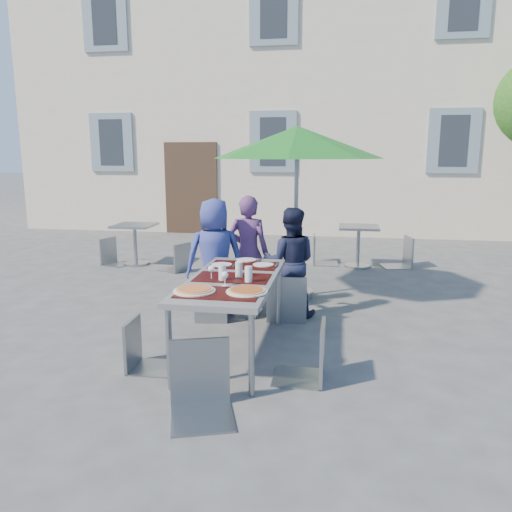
% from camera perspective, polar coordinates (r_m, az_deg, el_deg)
% --- Properties ---
extents(ground, '(90.00, 90.00, 0.00)m').
position_cam_1_polar(ground, '(4.98, -10.27, -11.17)').
color(ground, '#464648').
rests_on(ground, ground).
extents(building, '(13.60, 8.20, 11.10)m').
position_cam_1_polar(building, '(16.15, 4.10, 21.98)').
color(building, beige).
rests_on(building, ground).
extents(dining_table, '(0.80, 1.85, 0.76)m').
position_cam_1_polar(dining_table, '(4.78, -2.70, -3.14)').
color(dining_table, '#4C4B50').
rests_on(dining_table, ground).
extents(pizza_near_left, '(0.36, 0.36, 0.03)m').
position_cam_1_polar(pizza_near_left, '(4.30, -7.06, -3.87)').
color(pizza_near_left, white).
rests_on(pizza_near_left, dining_table).
extents(pizza_near_right, '(0.35, 0.35, 0.03)m').
position_cam_1_polar(pizza_near_right, '(4.25, -1.06, -3.98)').
color(pizza_near_right, white).
rests_on(pizza_near_right, dining_table).
extents(glassware, '(0.43, 0.39, 0.15)m').
position_cam_1_polar(glassware, '(4.65, -2.67, -1.87)').
color(glassware, silver).
rests_on(glassware, dining_table).
extents(place_settings, '(0.70, 0.50, 0.01)m').
position_cam_1_polar(place_settings, '(5.36, -1.36, -0.79)').
color(place_settings, white).
rests_on(place_settings, dining_table).
extents(child_0, '(0.81, 0.67, 1.41)m').
position_cam_1_polar(child_0, '(5.95, -4.72, -0.15)').
color(child_0, '#333C8C').
rests_on(child_0, ground).
extents(child_1, '(0.54, 0.37, 1.42)m').
position_cam_1_polar(child_1, '(6.22, -0.90, 0.44)').
color(child_1, '#5F356D').
rests_on(child_1, ground).
extents(child_2, '(0.65, 0.39, 1.30)m').
position_cam_1_polar(child_2, '(5.94, 3.93, -0.69)').
color(child_2, '#191D37').
rests_on(child_2, ground).
extents(chair_0, '(0.43, 0.43, 0.85)m').
position_cam_1_polar(chair_0, '(5.75, -5.16, -2.73)').
color(chair_0, gray).
rests_on(chair_0, ground).
extents(chair_1, '(0.40, 0.40, 0.86)m').
position_cam_1_polar(chair_1, '(5.93, -1.54, -2.22)').
color(chair_1, '#90969B').
rests_on(chair_1, ground).
extents(chair_2, '(0.49, 0.50, 1.04)m').
position_cam_1_polar(chair_2, '(5.74, 3.58, -1.52)').
color(chair_2, gray).
rests_on(chair_2, ground).
extents(chair_3, '(0.40, 0.40, 0.87)m').
position_cam_1_polar(chair_3, '(4.58, -13.00, -6.61)').
color(chair_3, gray).
rests_on(chair_3, ground).
extents(chair_4, '(0.43, 0.43, 0.96)m').
position_cam_1_polar(chair_4, '(4.25, 6.31, -6.93)').
color(chair_4, gray).
rests_on(chair_4, ground).
extents(chair_5, '(0.58, 0.58, 1.03)m').
position_cam_1_polar(chair_5, '(3.71, -6.46, -9.00)').
color(chair_5, gray).
rests_on(chair_5, ground).
extents(patio_umbrella, '(2.22, 2.22, 2.27)m').
position_cam_1_polar(patio_umbrella, '(6.60, 4.72, 12.60)').
color(patio_umbrella, '#9D9FA4').
rests_on(patio_umbrella, ground).
extents(cafe_table_0, '(0.67, 0.67, 0.72)m').
position_cam_1_polar(cafe_table_0, '(8.97, -13.66, 2.03)').
color(cafe_table_0, '#9D9FA4').
rests_on(cafe_table_0, ground).
extents(bg_chair_l_0, '(0.50, 0.50, 0.90)m').
position_cam_1_polar(bg_chair_l_0, '(9.07, -16.20, 2.28)').
color(bg_chair_l_0, '#8F949A').
rests_on(bg_chair_l_0, ground).
extents(bg_chair_r_0, '(0.53, 0.53, 0.90)m').
position_cam_1_polar(bg_chair_r_0, '(8.32, -8.93, 1.80)').
color(bg_chair_r_0, gray).
rests_on(bg_chair_r_0, ground).
extents(cafe_table_1, '(0.67, 0.67, 0.71)m').
position_cam_1_polar(cafe_table_1, '(8.70, 11.62, 1.82)').
color(cafe_table_1, '#9D9FA4').
rests_on(cafe_table_1, ground).
extents(bg_chair_l_1, '(0.47, 0.46, 0.98)m').
position_cam_1_polar(bg_chair_l_1, '(8.84, 7.38, 2.77)').
color(bg_chair_l_1, gray).
rests_on(bg_chair_l_1, ground).
extents(bg_chair_r_1, '(0.53, 0.53, 1.01)m').
position_cam_1_polar(bg_chair_r_1, '(8.87, 16.49, 2.55)').
color(bg_chair_r_1, '#90959B').
rests_on(bg_chair_r_1, ground).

